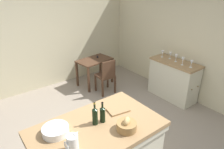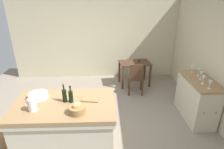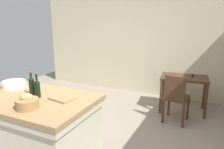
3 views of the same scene
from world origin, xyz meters
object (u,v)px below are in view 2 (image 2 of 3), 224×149
Objects in this scene: wine_bottle_amber at (64,95)px; wicker_hamper at (4,138)px; wine_glass_right at (199,71)px; wine_glass_far_right at (193,68)px; island_table at (66,124)px; cutting_board at (91,99)px; bread_basket at (77,109)px; wine_glass_far_left at (210,83)px; wooden_chair at (136,77)px; pitcher at (32,105)px; wine_glass_left at (204,78)px; side_cabinet at (196,98)px; wine_bottle_dark at (71,96)px; writing_desk at (135,66)px; wine_glass_middle at (201,74)px; wash_bowl at (38,96)px.

wicker_hamper is at bearing 179.09° from wine_bottle_amber.
wine_glass_far_right is (-0.06, 0.19, 0.00)m from wine_glass_right.
island_table is 0.62m from cutting_board.
bread_basket is 1.60× the size of wine_glass_far_left.
cutting_board reaches higher than wicker_hamper.
wooden_chair is at bearing 142.85° from wine_glass_right.
pitcher reaches higher than wine_glass_far_left.
wine_glass_left is (2.19, 0.47, 0.14)m from cutting_board.
side_cabinet is 2.74m from wine_bottle_dark.
wine_glass_left is 0.44m from wine_glass_right.
wooden_chair is 5.70× the size of wine_glass_right.
writing_desk is 3.24× the size of cutting_board.
cutting_board is 1.88× the size of wine_glass_right.
side_cabinet is 2.39m from cutting_board.
side_cabinet is 3.89× the size of wine_bottle_dark.
wine_bottle_amber reaches higher than wine_glass_far_right.
wooden_chair is 3.54× the size of bread_basket.
wine_bottle_dark reaches higher than bread_basket.
pitcher reaches higher than wine_glass_far_right.
island_table is 2.75m from wine_glass_left.
wine_glass_far_left reaches higher than island_table.
writing_desk is 3.71m from wicker_hamper.
wine_glass_far_left is at bearing -94.38° from wine_glass_middle.
pitcher is 1.40× the size of wine_glass_left.
wine_glass_middle is (2.43, 1.08, 0.08)m from bread_basket.
pitcher is at bearing -156.19° from wine_glass_far_right.
side_cabinet is at bearing 10.73° from wash_bowl.
side_cabinet reaches higher than writing_desk.
writing_desk is at bearing 122.86° from side_cabinet.
pitcher is at bearing 172.43° from bread_basket.
island_table is 2.86m from wine_glass_middle.
pitcher is at bearing -151.61° from wine_bottle_amber.
bread_basket is (-1.27, -2.20, 0.47)m from wooden_chair.
wooden_chair is 5.52× the size of wine_glass_far_right.
wicker_hamper is at bearing -175.39° from wine_glass_far_left.
wine_glass_left is (-0.03, 0.20, 0.01)m from wine_glass_far_left.
wine_glass_far_left is at bearing 7.08° from cutting_board.
cutting_board is (0.92, -0.08, -0.03)m from wash_bowl.
wine_glass_middle is at bearing 10.84° from wash_bowl.
wine_bottle_amber reaches higher than writing_desk.
island_table is 5.67× the size of cutting_board.
pitcher is at bearing -19.42° from wicker_hamper.
wine_bottle_amber reaches higher than bread_basket.
wine_glass_left is (3.11, 0.39, 0.10)m from wash_bowl.
wine_bottle_amber is (-1.52, -1.86, 0.54)m from wooden_chair.
bread_basket reaches higher than wash_bowl.
wooden_chair is 2.41m from wine_bottle_dark.
pitcher reaches higher than wash_bowl.
island_table is 6.61× the size of bread_basket.
wooden_chair is 2.47m from wine_bottle_amber.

